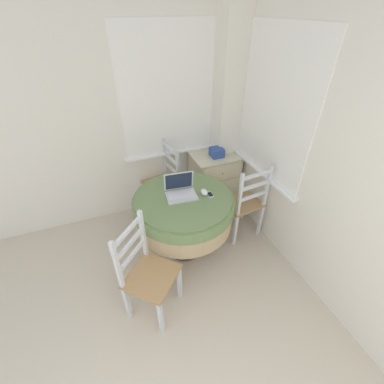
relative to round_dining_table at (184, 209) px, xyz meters
The scene contains 10 objects.
corner_room_shell 0.73m from the round_dining_table, 54.68° to the right, with size 4.29×5.12×2.55m.
round_dining_table is the anchor object (origin of this frame).
laptop 0.21m from the round_dining_table, 99.26° to the left, with size 0.32×0.26×0.22m.
computer_mouse 0.28m from the round_dining_table, ahead, with size 0.06×0.10×0.05m.
cell_phone 0.31m from the round_dining_table, 13.11° to the right, with size 0.05×0.10×0.01m.
dining_chair_near_back_window 0.75m from the round_dining_table, 90.72° to the left, with size 0.44×0.46×0.97m.
dining_chair_near_right_window 0.75m from the round_dining_table, ahead, with size 0.45×0.42×0.97m.
dining_chair_camera_near 0.75m from the round_dining_table, 135.04° to the right, with size 0.56×0.56×0.97m.
corner_cabinet 1.00m from the round_dining_table, 45.45° to the left, with size 0.60×0.47×0.75m.
storage_box 0.97m from the round_dining_table, 43.99° to the left, with size 0.15×0.16×0.11m.
Camera 1 is at (0.37, 0.40, 2.30)m, focal length 24.00 mm.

